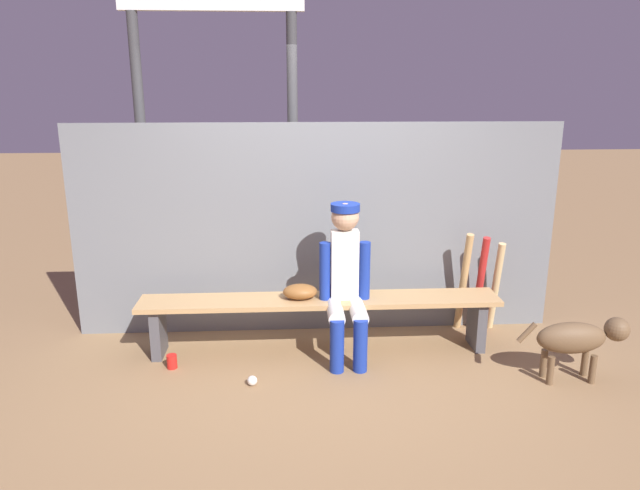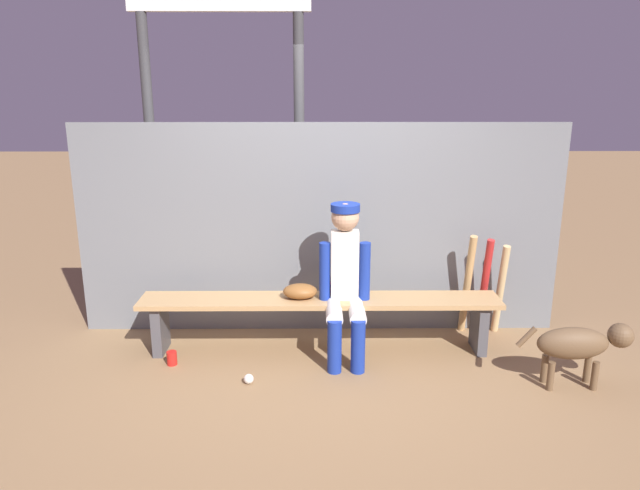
# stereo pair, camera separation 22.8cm
# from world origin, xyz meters

# --- Properties ---
(ground_plane) EXTENTS (30.00, 30.00, 0.00)m
(ground_plane) POSITION_xyz_m (0.00, 0.00, 0.00)
(ground_plane) COLOR olive
(chainlink_fence) EXTENTS (4.20, 0.03, 1.84)m
(chainlink_fence) POSITION_xyz_m (0.00, 0.47, 0.92)
(chainlink_fence) COLOR slate
(chainlink_fence) RESTS_ON ground_plane
(dugout_bench) EXTENTS (2.94, 0.36, 0.46)m
(dugout_bench) POSITION_xyz_m (0.00, 0.00, 0.37)
(dugout_bench) COLOR tan
(dugout_bench) RESTS_ON ground_plane
(player_seated) EXTENTS (0.41, 0.55, 1.25)m
(player_seated) POSITION_xyz_m (0.20, -0.11, 0.68)
(player_seated) COLOR silver
(player_seated) RESTS_ON ground_plane
(baseball_glove) EXTENTS (0.28, 0.20, 0.12)m
(baseball_glove) POSITION_xyz_m (-0.16, 0.00, 0.52)
(baseball_glove) COLOR brown
(baseball_glove) RESTS_ON dugout_bench
(bat_wood_tan) EXTENTS (0.07, 0.26, 0.93)m
(bat_wood_tan) POSITION_xyz_m (1.28, 0.32, 0.46)
(bat_wood_tan) COLOR tan
(bat_wood_tan) RESTS_ON ground_plane
(bat_aluminum_red) EXTENTS (0.08, 0.22, 0.89)m
(bat_aluminum_red) POSITION_xyz_m (1.43, 0.31, 0.45)
(bat_aluminum_red) COLOR #B22323
(bat_aluminum_red) RESTS_ON ground_plane
(bat_wood_natural) EXTENTS (0.07, 0.20, 0.83)m
(bat_wood_natural) POSITION_xyz_m (1.58, 0.33, 0.42)
(bat_wood_natural) COLOR tan
(bat_wood_natural) RESTS_ON ground_plane
(baseball) EXTENTS (0.07, 0.07, 0.07)m
(baseball) POSITION_xyz_m (-0.53, -0.56, 0.04)
(baseball) COLOR white
(baseball) RESTS_ON ground_plane
(cup_on_ground) EXTENTS (0.08, 0.08, 0.11)m
(cup_on_ground) POSITION_xyz_m (-1.18, -0.25, 0.06)
(cup_on_ground) COLOR red
(cup_on_ground) RESTS_ON ground_plane
(cup_on_bench) EXTENTS (0.08, 0.08, 0.11)m
(cup_on_bench) POSITION_xyz_m (0.11, 0.05, 0.52)
(cup_on_bench) COLOR red
(cup_on_bench) RESTS_ON dugout_bench
(scoreboard) EXTENTS (1.94, 0.27, 3.76)m
(scoreboard) POSITION_xyz_m (-0.85, 1.22, 2.59)
(scoreboard) COLOR #3F3F42
(scoreboard) RESTS_ON ground_plane
(dog) EXTENTS (0.84, 0.20, 0.49)m
(dog) POSITION_xyz_m (1.88, -0.61, 0.34)
(dog) COLOR brown
(dog) RESTS_ON ground_plane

